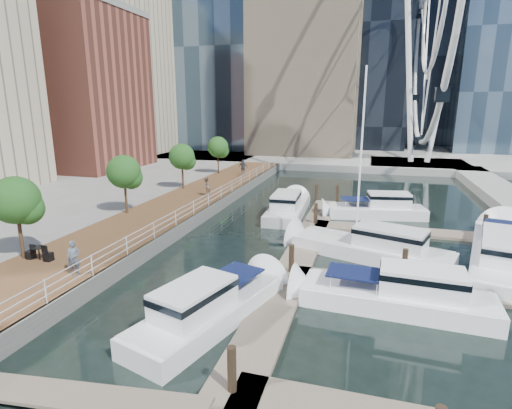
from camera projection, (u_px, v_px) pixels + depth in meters
name	position (u px, v px, depth m)	size (l,w,h in m)	color
ground	(177.00, 347.00, 15.74)	(520.00, 520.00, 0.00)	black
boardwalk	(161.00, 218.00, 32.02)	(6.00, 60.00, 1.00)	brown
seawall	(195.00, 221.00, 31.22)	(0.25, 60.00, 1.00)	#595954
land_far	(346.00, 139.00, 110.83)	(200.00, 114.00, 1.00)	gray
pier	(418.00, 165.00, 60.42)	(14.00, 12.00, 1.00)	gray
railing	(194.00, 208.00, 31.00)	(0.10, 60.00, 1.05)	white
floating_docks	(383.00, 263.00, 22.81)	(16.00, 34.00, 2.60)	#6D6051
midrise_condos	(16.00, 69.00, 46.51)	(19.00, 67.00, 28.00)	#BCAD8E
street_trees	(124.00, 172.00, 30.82)	(2.60, 42.60, 4.60)	#3F2B1C
yacht_foreground	(395.00, 309.00, 18.69)	(2.55, 9.51, 2.15)	white
pedestrian_near	(74.00, 258.00, 19.77)	(0.65, 0.43, 1.78)	#485361
pedestrian_mid	(206.00, 186.00, 37.44)	(0.87, 0.68, 1.79)	#866A5C
pedestrian_far	(243.00, 168.00, 48.40)	(1.15, 0.48, 1.97)	#363C44
moored_yachts	(376.00, 264.00, 23.98)	(20.45, 35.85, 11.50)	silver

